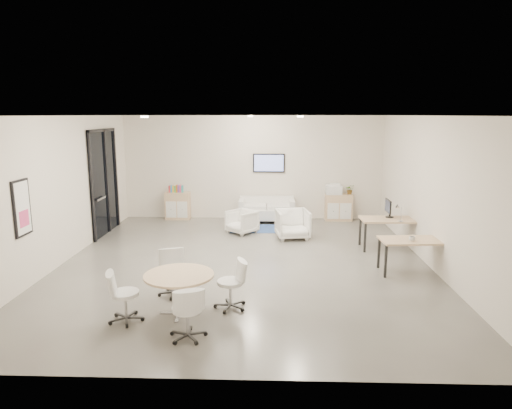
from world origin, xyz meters
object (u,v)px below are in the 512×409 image
object	(u,v)px
sideboard_left	(178,206)
round_table	(179,279)
loveseat	(267,210)
armchair_right	(293,223)
desk_rear	(391,222)
armchair_left	(242,221)
sideboard_right	(339,207)
desk_front	(414,243)

from	to	relation	value
sideboard_left	round_table	bearing A→B (deg)	-78.29
sideboard_left	loveseat	bearing A→B (deg)	-4.19
sideboard_left	armchair_right	distance (m)	4.10
sideboard_left	loveseat	distance (m)	2.79
round_table	armchair_right	bearing A→B (deg)	66.69
loveseat	armchair_right	world-z (taller)	armchair_right
desk_rear	loveseat	bearing A→B (deg)	135.72
sideboard_left	armchair_left	distance (m)	2.70
armchair_left	desk_rear	xyz separation A→B (m)	(3.70, -1.37, 0.32)
loveseat	armchair_left	xyz separation A→B (m)	(-0.67, -1.47, 0.01)
sideboard_right	desk_rear	xyz separation A→B (m)	(0.82, -3.04, 0.27)
armchair_left	sideboard_left	bearing A→B (deg)	-175.70
armchair_right	desk_rear	distance (m)	2.51
armchair_right	round_table	distance (m)	5.19
armchair_left	armchair_right	distance (m)	1.46
sideboard_left	armchair_left	size ratio (longest dim) A/B	1.20
sideboard_left	desk_rear	xyz separation A→B (m)	(5.82, -3.04, 0.25)
desk_front	loveseat	bearing A→B (deg)	119.95
sideboard_right	desk_front	size ratio (longest dim) A/B	0.58
sideboard_left	desk_rear	distance (m)	6.57
sideboard_right	loveseat	distance (m)	2.23
loveseat	armchair_left	bearing A→B (deg)	-115.13
sideboard_left	desk_front	xyz separation A→B (m)	(5.86, -4.78, 0.22)
armchair_left	desk_rear	distance (m)	3.96
loveseat	round_table	distance (m)	6.86
armchair_left	round_table	xyz separation A→B (m)	(-0.68, -5.25, 0.25)
armchair_left	desk_front	distance (m)	4.87
armchair_left	desk_front	xyz separation A→B (m)	(3.74, -3.11, 0.29)
desk_rear	round_table	size ratio (longest dim) A/B	1.28
armchair_right	round_table	size ratio (longest dim) A/B	0.74
sideboard_left	armchair_right	xyz separation A→B (m)	(3.49, -2.16, 0.00)
sideboard_right	loveseat	world-z (taller)	sideboard_right
sideboard_right	loveseat	size ratio (longest dim) A/B	0.48
sideboard_right	armchair_right	xyz separation A→B (m)	(-1.52, -2.16, 0.02)
loveseat	round_table	bearing A→B (deg)	-101.98
sideboard_right	armchair_right	bearing A→B (deg)	-125.09
armchair_right	desk_front	size ratio (longest dim) A/B	0.60
round_table	desk_front	bearing A→B (deg)	25.86
sideboard_right	desk_rear	bearing A→B (deg)	-74.96
sideboard_right	armchair_left	xyz separation A→B (m)	(-2.89, -1.67, -0.05)
sideboard_left	desk_front	bearing A→B (deg)	-39.22
loveseat	desk_front	size ratio (longest dim) A/B	1.19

